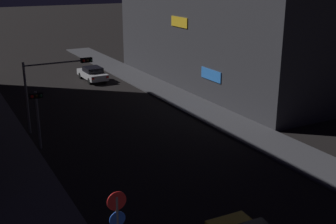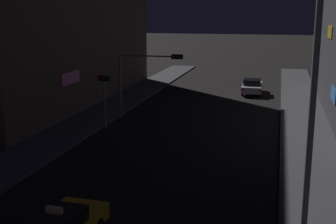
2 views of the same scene
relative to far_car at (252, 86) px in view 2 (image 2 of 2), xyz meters
name	(u,v)px [view 2 (image 2 of 2)]	position (x,y,z in m)	size (l,w,h in m)	color
sidewalk_left	(99,115)	(-10.70, -12.15, -0.67)	(3.30, 62.41, 0.13)	#424247
sidewalk_right	(305,127)	(4.37, -12.15, -0.67)	(3.30, 62.41, 0.13)	#424247
building_facade_left	(60,4)	(-15.76, -7.74, 7.60)	(6.90, 27.83, 16.67)	#473D33
far_car	(252,86)	(0.00, 0.00, 0.00)	(1.89, 4.48, 1.42)	#B7B7BC
traffic_light_overhead	(145,71)	(-6.92, -12.44, 2.87)	(4.74, 0.42, 4.91)	slate
traffic_light_left_kerb	(104,90)	(-8.80, -15.54, 1.91)	(0.80, 0.42, 3.69)	slate
street_lamp_near_block	(310,134)	(3.23, -32.32, 4.24)	(0.36, 0.36, 8.48)	slate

